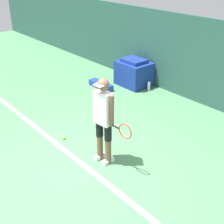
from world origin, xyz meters
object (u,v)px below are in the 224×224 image
Objects in this scene: water_bottle at (149,86)px; equipment_bag at (101,85)px; tennis_player at (104,118)px; tennis_ball at (64,138)px; covered_chair at (134,73)px.

equipment_bag is at bearing -136.84° from water_bottle.
tennis_player is 6.07× the size of water_bottle.
water_bottle is (-0.72, 3.38, 0.10)m from tennis_ball.
tennis_player reaches higher than equipment_bag.
tennis_player is at bearing -51.61° from covered_chair.
tennis_player is at bearing -59.29° from water_bottle.
covered_chair reaches higher than equipment_bag.
tennis_ball is 2.98m from equipment_bag.
equipment_bag is 3.10× the size of water_bottle.
covered_chair is 1.06m from equipment_bag.
covered_chair is (-2.50, 3.15, -0.56)m from tennis_player.
water_bottle is (0.59, 0.05, -0.25)m from covered_chair.
covered_chair reaches higher than tennis_ball.
covered_chair is (-1.32, 3.33, 0.35)m from tennis_ball.
equipment_bag is at bearing 136.09° from tennis_player.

